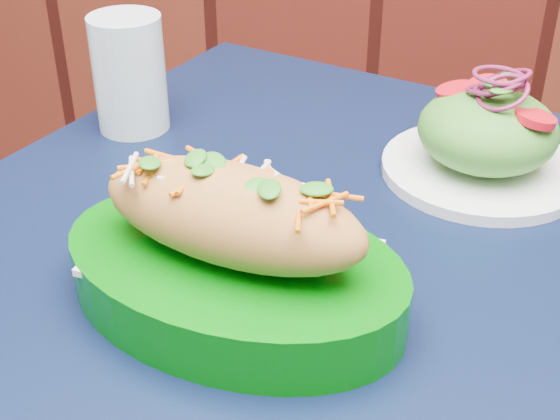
# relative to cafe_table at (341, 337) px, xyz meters

# --- Properties ---
(cafe_table) EXTENTS (1.05, 1.05, 0.75)m
(cafe_table) POSITION_rel_cafe_table_xyz_m (0.00, 0.00, 0.00)
(cafe_table) COLOR black
(cafe_table) RESTS_ON ground
(banh_mi_basket) EXTENTS (0.33, 0.27, 0.13)m
(banh_mi_basket) POSITION_rel_cafe_table_xyz_m (-0.09, -0.07, 0.14)
(banh_mi_basket) COLOR #006506
(banh_mi_basket) RESTS_ON cafe_table
(salad_plate) EXTENTS (0.21, 0.21, 0.12)m
(salad_plate) POSITION_rel_cafe_table_xyz_m (0.13, 0.17, 0.13)
(salad_plate) COLOR white
(salad_plate) RESTS_ON cafe_table
(water_glass) EXTENTS (0.08, 0.08, 0.13)m
(water_glass) POSITION_rel_cafe_table_xyz_m (-0.26, 0.23, 0.15)
(water_glass) COLOR silver
(water_glass) RESTS_ON cafe_table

